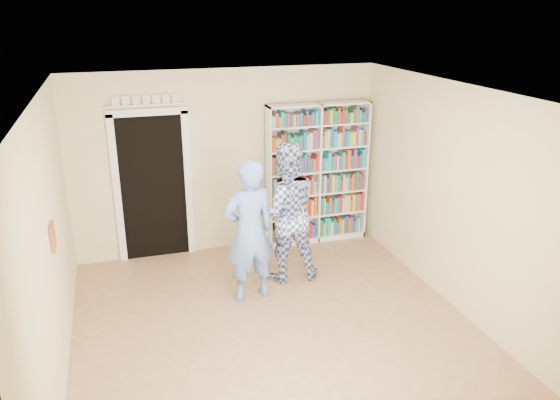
% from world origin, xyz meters
% --- Properties ---
extents(floor, '(5.00, 5.00, 0.00)m').
position_xyz_m(floor, '(0.00, 0.00, 0.00)').
color(floor, '#8E6344').
rests_on(floor, ground).
extents(ceiling, '(5.00, 5.00, 0.00)m').
position_xyz_m(ceiling, '(0.00, 0.00, 2.70)').
color(ceiling, white).
rests_on(ceiling, wall_back).
extents(wall_back, '(4.50, 0.00, 4.50)m').
position_xyz_m(wall_back, '(0.00, 2.50, 1.35)').
color(wall_back, beige).
rests_on(wall_back, floor).
extents(wall_left, '(0.00, 5.00, 5.00)m').
position_xyz_m(wall_left, '(-2.25, 0.00, 1.35)').
color(wall_left, beige).
rests_on(wall_left, floor).
extents(wall_right, '(0.00, 5.00, 5.00)m').
position_xyz_m(wall_right, '(2.25, 0.00, 1.35)').
color(wall_right, beige).
rests_on(wall_right, floor).
extents(bookshelf, '(1.58, 0.30, 2.17)m').
position_xyz_m(bookshelf, '(1.35, 2.34, 1.09)').
color(bookshelf, white).
rests_on(bookshelf, floor).
extents(doorway, '(1.10, 0.08, 2.43)m').
position_xyz_m(doorway, '(-1.10, 2.48, 1.18)').
color(doorway, black).
rests_on(doorway, floor).
extents(wall_art, '(0.03, 0.25, 0.25)m').
position_xyz_m(wall_art, '(-2.23, 0.20, 1.40)').
color(wall_art, brown).
rests_on(wall_art, wall_left).
extents(man_blue, '(0.72, 0.53, 1.82)m').
position_xyz_m(man_blue, '(-0.10, 0.87, 0.91)').
color(man_blue, '#658EE1').
rests_on(man_blue, floor).
extents(man_plaid, '(0.98, 0.79, 1.89)m').
position_xyz_m(man_plaid, '(0.50, 1.28, 0.94)').
color(man_plaid, navy).
rests_on(man_plaid, floor).
extents(paper_sheet, '(0.21, 0.05, 0.30)m').
position_xyz_m(paper_sheet, '(0.57, 1.09, 1.01)').
color(paper_sheet, white).
rests_on(paper_sheet, man_plaid).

